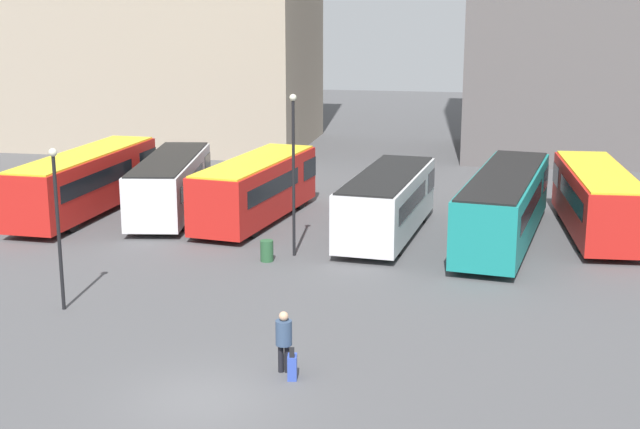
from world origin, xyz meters
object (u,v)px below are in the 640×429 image
(bus_2, at_px, (256,187))
(lamp_post_0, at_px, (293,164))
(suitcase, at_px, (292,367))
(trash_bin, at_px, (267,251))
(lamp_post_1, at_px, (57,216))
(traveler, at_px, (284,336))
(bus_1, at_px, (171,183))
(bus_0, at_px, (86,180))
(bus_4, at_px, (504,204))
(bus_3, at_px, (387,202))
(bus_5, at_px, (597,199))

(bus_2, distance_m, lamp_post_0, 6.66)
(suitcase, distance_m, trash_bin, 11.34)
(lamp_post_1, distance_m, trash_bin, 9.06)
(traveler, distance_m, suitcase, 0.88)
(bus_1, relative_size, traveler, 5.54)
(bus_0, xyz_separation_m, trash_bin, (10.55, -6.33, -1.20))
(bus_0, bearing_deg, bus_2, -86.15)
(lamp_post_1, bearing_deg, trash_bin, 51.58)
(traveler, bearing_deg, bus_0, 29.46)
(bus_4, relative_size, traveler, 6.82)
(bus_2, relative_size, traveler, 5.45)
(bus_1, bearing_deg, lamp_post_0, -137.89)
(bus_3, xyz_separation_m, suitcase, (-0.82, -15.67, -1.18))
(lamp_post_1, bearing_deg, traveler, -23.42)
(bus_3, bearing_deg, lamp_post_1, 146.10)
(bus_2, distance_m, bus_5, 15.40)
(bus_1, height_order, suitcase, bus_1)
(bus_0, bearing_deg, bus_1, -79.14)
(trash_bin, bearing_deg, bus_4, 27.86)
(traveler, relative_size, suitcase, 1.81)
(bus_0, xyz_separation_m, lamp_post_0, (11.44, -5.35, 2.17))
(traveler, distance_m, trash_bin, 10.88)
(bus_3, xyz_separation_m, bus_4, (5.02, 0.04, 0.11))
(lamp_post_0, bearing_deg, traveler, -79.05)
(traveler, bearing_deg, bus_3, -14.01)
(bus_1, relative_size, suitcase, 10.05)
(bus_0, height_order, lamp_post_1, lamp_post_1)
(bus_2, bearing_deg, bus_4, -89.48)
(lamp_post_0, relative_size, lamp_post_1, 1.19)
(bus_3, bearing_deg, bus_0, 89.99)
(lamp_post_0, bearing_deg, suitcase, -77.90)
(lamp_post_1, bearing_deg, bus_1, 94.76)
(bus_3, xyz_separation_m, lamp_post_0, (-3.34, -3.88, 2.27))
(suitcase, bearing_deg, lamp_post_1, 55.40)
(bus_1, bearing_deg, suitcase, -159.91)
(bus_0, xyz_separation_m, traveler, (13.65, -16.73, -0.57))
(lamp_post_1, height_order, trash_bin, lamp_post_1)
(lamp_post_0, bearing_deg, bus_4, 25.08)
(bus_4, height_order, traveler, bus_4)
(bus_2, xyz_separation_m, bus_4, (11.37, -1.59, 0.05))
(bus_1, xyz_separation_m, bus_3, (10.73, -2.05, 0.01))
(bus_0, xyz_separation_m, bus_1, (4.06, 0.58, -0.12))
(lamp_post_1, bearing_deg, bus_3, 50.43)
(bus_0, relative_size, trash_bin, 13.18)
(bus_5, height_order, trash_bin, bus_5)
(bus_5, xyz_separation_m, lamp_post_1, (-18.64, -13.64, 1.66))
(bus_1, relative_size, bus_2, 1.02)
(bus_1, height_order, lamp_post_0, lamp_post_0)
(lamp_post_0, xyz_separation_m, trash_bin, (-0.89, -0.98, -3.37))
(lamp_post_0, bearing_deg, bus_0, 154.95)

